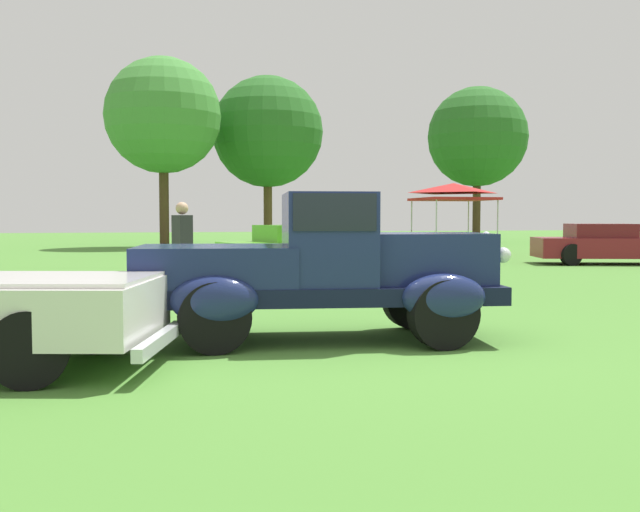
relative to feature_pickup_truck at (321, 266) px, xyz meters
name	(u,v)px	position (x,y,z in m)	size (l,w,h in m)	color
ground_plane	(365,347)	(0.36, -0.53, -0.86)	(120.00, 120.00, 0.00)	#4C8433
feature_pickup_truck	(321,266)	(0.00, 0.00, 0.00)	(4.31, 2.26, 1.70)	black
show_car_lime	(301,249)	(1.96, 9.93, -0.26)	(4.38, 2.76, 1.22)	#60C62D
show_car_burgundy	(605,244)	(11.58, 10.88, -0.26)	(4.44, 2.84, 1.22)	maroon
spectator_by_row	(182,246)	(-1.32, 4.77, 0.05)	(0.36, 0.46, 1.69)	#383838
canopy_tent_left_field	(454,191)	(9.53, 17.22, 1.56)	(2.70, 2.70, 2.71)	#B7B7BC
treeline_far_left	(163,116)	(-0.97, 26.04, 5.22)	(5.34, 5.34, 8.77)	#47331E
treeline_mid_left	(268,132)	(4.34, 28.49, 4.90)	(5.68, 5.68, 8.62)	brown
treeline_center	(477,137)	(16.35, 29.04, 5.03)	(5.56, 5.56, 8.69)	#47331E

